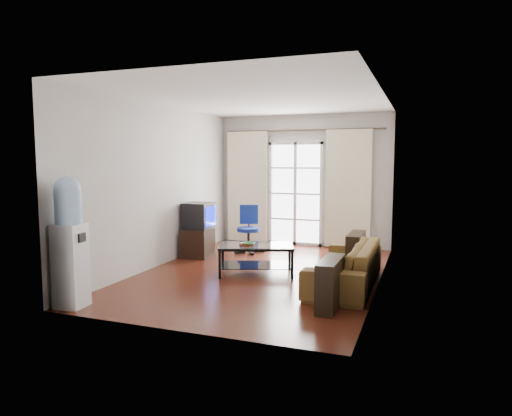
{
  "coord_description": "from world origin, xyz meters",
  "views": [
    {
      "loc": [
        2.37,
        -6.63,
        1.78
      ],
      "look_at": [
        -0.21,
        0.35,
        0.99
      ],
      "focal_mm": 32.0,
      "sensor_mm": 36.0,
      "label": 1
    }
  ],
  "objects_px": {
    "sofa": "(345,265)",
    "coffee_table": "(256,255)",
    "tv_stand": "(198,242)",
    "crt_tv": "(198,216)",
    "task_chair": "(249,239)",
    "water_cooler": "(70,239)"
  },
  "relations": [
    {
      "from": "coffee_table",
      "to": "task_chair",
      "type": "height_order",
      "value": "task_chair"
    },
    {
      "from": "sofa",
      "to": "coffee_table",
      "type": "xyz_separation_m",
      "value": [
        -1.41,
        0.17,
        -0.0
      ]
    },
    {
      "from": "sofa",
      "to": "tv_stand",
      "type": "relative_size",
      "value": 2.96
    },
    {
      "from": "tv_stand",
      "to": "crt_tv",
      "type": "relative_size",
      "value": 1.3
    },
    {
      "from": "crt_tv",
      "to": "water_cooler",
      "type": "relative_size",
      "value": 0.34
    },
    {
      "from": "water_cooler",
      "to": "tv_stand",
      "type": "bearing_deg",
      "value": 82.48
    },
    {
      "from": "task_chair",
      "to": "coffee_table",
      "type": "bearing_deg",
      "value": -83.18
    },
    {
      "from": "coffee_table",
      "to": "crt_tv",
      "type": "relative_size",
      "value": 2.43
    },
    {
      "from": "sofa",
      "to": "tv_stand",
      "type": "bearing_deg",
      "value": -110.04
    },
    {
      "from": "coffee_table",
      "to": "crt_tv",
      "type": "distance_m",
      "value": 1.79
    },
    {
      "from": "coffee_table",
      "to": "tv_stand",
      "type": "distance_m",
      "value": 1.73
    },
    {
      "from": "task_chair",
      "to": "water_cooler",
      "type": "distance_m",
      "value": 3.93
    },
    {
      "from": "coffee_table",
      "to": "crt_tv",
      "type": "bearing_deg",
      "value": 148.67
    },
    {
      "from": "coffee_table",
      "to": "crt_tv",
      "type": "xyz_separation_m",
      "value": [
        -1.48,
        0.9,
        0.45
      ]
    },
    {
      "from": "sofa",
      "to": "tv_stand",
      "type": "xyz_separation_m",
      "value": [
        -2.89,
        1.07,
        -0.04
      ]
    },
    {
      "from": "sofa",
      "to": "tv_stand",
      "type": "distance_m",
      "value": 3.08
    },
    {
      "from": "sofa",
      "to": "crt_tv",
      "type": "relative_size",
      "value": 3.85
    },
    {
      "from": "water_cooler",
      "to": "coffee_table",
      "type": "bearing_deg",
      "value": 49.47
    },
    {
      "from": "coffee_table",
      "to": "tv_stand",
      "type": "relative_size",
      "value": 1.86
    },
    {
      "from": "coffee_table",
      "to": "tv_stand",
      "type": "height_order",
      "value": "tv_stand"
    },
    {
      "from": "sofa",
      "to": "coffee_table",
      "type": "bearing_deg",
      "value": -96.75
    },
    {
      "from": "sofa",
      "to": "task_chair",
      "type": "distance_m",
      "value": 2.72
    }
  ]
}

